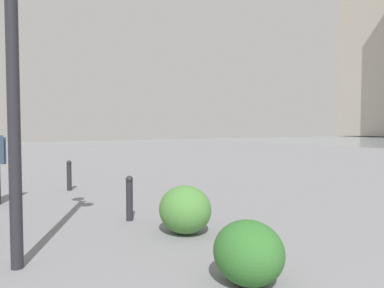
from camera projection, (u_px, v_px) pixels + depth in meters
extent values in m
cylinder|color=#232328|center=(13.00, 86.00, 4.07)|extent=(0.14, 0.14, 4.26)
cylinder|color=#384C66|center=(4.00, 151.00, 7.67)|extent=(0.10, 0.10, 0.58)
cylinder|color=#232328|center=(129.00, 201.00, 6.28)|extent=(0.12, 0.12, 0.69)
sphere|color=#232328|center=(129.00, 179.00, 6.27)|extent=(0.13, 0.13, 0.13)
cylinder|color=#232328|center=(69.00, 177.00, 9.26)|extent=(0.12, 0.12, 0.69)
sphere|color=#232328|center=(69.00, 163.00, 9.25)|extent=(0.13, 0.13, 0.13)
ellipsoid|color=#477F38|center=(185.00, 210.00, 5.53)|extent=(0.88, 0.79, 0.75)
ellipsoid|color=#2D6628|center=(248.00, 252.00, 3.74)|extent=(0.80, 0.72, 0.68)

